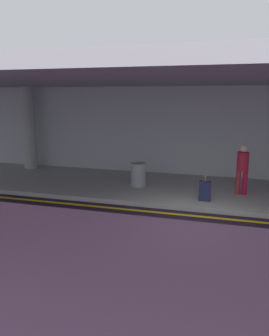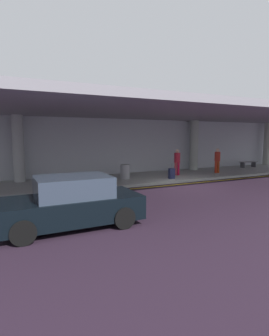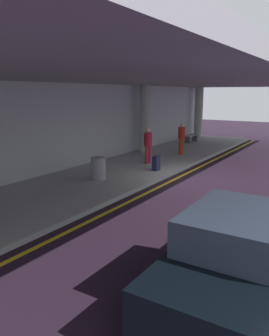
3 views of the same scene
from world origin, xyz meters
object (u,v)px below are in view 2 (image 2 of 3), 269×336
Objects in this scene: support_column_right_mid at (267,144)px; support_column_left_mid at (18,149)px; trash_bin_steel at (125,172)px; bench_metal at (248,163)px; person_waiting_for_ride at (177,160)px; suitcase_upright_primary at (172,173)px; car_black at (71,203)px; traveler_with_luggage at (217,159)px; support_column_center at (194,145)px.

support_column_left_mid is at bearing 180.00° from support_column_right_mid.
trash_bin_steel is (-14.37, -1.68, -1.40)m from support_column_right_mid.
support_column_left_mid is 17.01m from bench_metal.
suitcase_upright_primary is at bearing -71.64° from person_waiting_for_ride.
trash_bin_steel is (-3.63, 0.10, -0.54)m from person_waiting_for_ride.
trash_bin_steel is (4.65, 6.54, -0.14)m from car_black.
car_black is 2.44× the size of traveler_with_luggage.
person_waiting_for_ride is at bearing -172.26° from bench_metal.
car_black is at bearing -83.22° from support_column_left_mid.
support_column_left_mid is 1.00× the size of support_column_center.
traveler_with_luggage reaches higher than car_black.
traveler_with_luggage is at bearing 27.54° from car_black.
support_column_center is 2.17× the size of traveler_with_luggage.
support_column_center reaches higher than traveler_with_luggage.
support_column_left_mid is 9.47m from person_waiting_for_ride.
support_column_right_mid reaches higher than traveler_with_luggage.
traveler_with_luggage is (11.38, 6.13, 0.40)m from car_black.
support_column_right_mid is 10.92m from person_waiting_for_ride.
person_waiting_for_ride is 1.67m from suitcase_upright_primary.
person_waiting_for_ride is (-2.74, -1.78, -0.86)m from support_column_center.
suitcase_upright_primary is (-11.86, -2.84, -1.51)m from support_column_right_mid.
support_column_center is 8.00m from support_column_right_mid.
trash_bin_steel is (-6.37, -1.68, -1.40)m from support_column_center.
traveler_with_luggage is at bearing -9.59° from support_column_left_mid.
support_column_right_mid is 20.76m from car_black.
support_column_left_mid reaches higher than person_waiting_for_ride.
support_column_left_mid is at bearing 149.50° from suitcase_upright_primary.
person_waiting_for_ride is at bearing -170.60° from support_column_right_mid.
person_waiting_for_ride reaches higher than bench_metal.
trash_bin_steel is at bearing 68.74° from traveler_with_luggage.
support_column_right_mid is 0.89× the size of car_black.
support_column_left_mid is at bearing -125.88° from person_waiting_for_ride.
car_black is 8.96m from suitcase_upright_primary.
support_column_left_mid is 8.37m from car_black.
person_waiting_for_ride is 3.67m from trash_bin_steel.
bench_metal is at bearing -166.51° from support_column_right_mid.
support_column_left_mid is at bearing 96.00° from car_black.
car_black is at bearing -125.44° from trash_bin_steel.
trash_bin_steel is at bearing -173.32° from support_column_right_mid.
support_column_left_mid reaches higher than suitcase_upright_primary.
support_column_center is 4.06× the size of suitcase_upright_primary.
suitcase_upright_primary is at bearing -19.21° from support_column_left_mid.
car_black is 2.44× the size of person_waiting_for_ride.
support_column_left_mid is 2.17× the size of traveler_with_luggage.
car_black is (0.98, -8.22, -1.26)m from support_column_left_mid.
traveler_with_luggage is (-7.64, -2.09, -0.86)m from support_column_right_mid.
bench_metal is (16.93, -0.74, -1.47)m from support_column_left_mid.
support_column_left_mid is 4.06× the size of suitcase_upright_primary.
bench_metal is at bearing -2.49° from support_column_left_mid.
suitcase_upright_primary is (-4.22, -0.75, -0.65)m from traveler_with_luggage.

